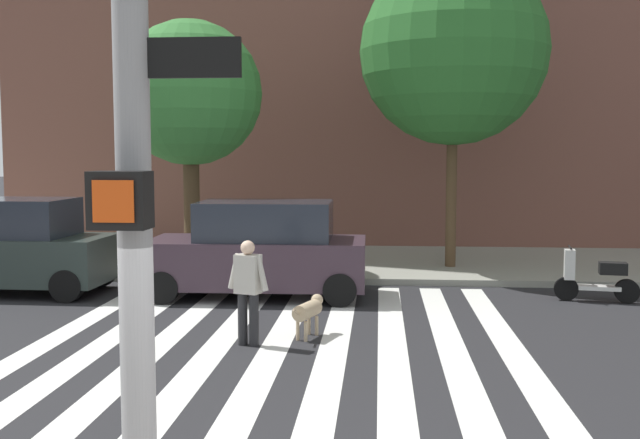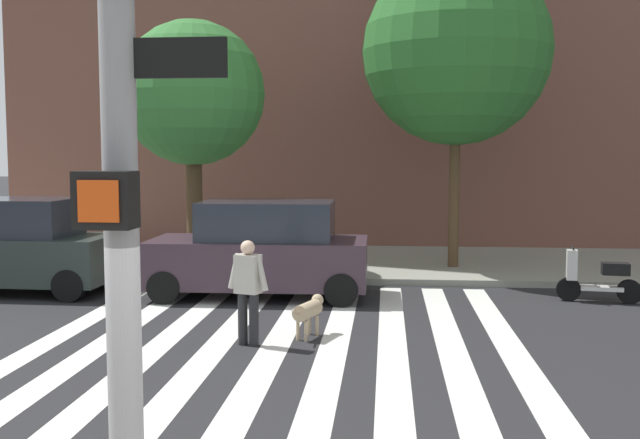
# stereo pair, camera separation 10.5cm
# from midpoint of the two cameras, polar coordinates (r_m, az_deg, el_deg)

# --- Properties ---
(ground_plane) EXTENTS (160.00, 160.00, 0.00)m
(ground_plane) POSITION_cam_midpoint_polar(r_m,az_deg,el_deg) (10.72, 0.24, -10.99)
(ground_plane) COLOR #232326
(sidewalk_far) EXTENTS (80.00, 6.00, 0.15)m
(sidewalk_far) POSITION_cam_midpoint_polar(r_m,az_deg,el_deg) (19.77, 2.29, -3.30)
(sidewalk_far) COLOR gray
(sidewalk_far) RESTS_ON ground_plane
(crosswalk_stripes) EXTENTS (7.65, 11.96, 0.01)m
(crosswalk_stripes) POSITION_cam_midpoint_polar(r_m,az_deg,el_deg) (10.81, -4.37, -10.84)
(crosswalk_stripes) COLOR silver
(crosswalk_stripes) RESTS_ON ground_plane
(traffic_light_pole) EXTENTS (0.74, 0.46, 5.80)m
(traffic_light_pole) POSITION_cam_midpoint_polar(r_m,az_deg,el_deg) (3.89, -15.27, 12.99)
(traffic_light_pole) COLOR gray
(traffic_light_pole) RESTS_ON sidewalk_near
(parked_car_near_curb) EXTENTS (4.42, 2.01, 2.01)m
(parked_car_near_curb) POSITION_cam_midpoint_polar(r_m,az_deg,el_deg) (17.12, -22.99, -2.03)
(parked_car_near_curb) COLOR #293430
(parked_car_near_curb) RESTS_ON ground_plane
(parked_car_behind_first) EXTENTS (4.48, 2.09, 1.98)m
(parked_car_behind_first) POSITION_cam_midpoint_polar(r_m,az_deg,el_deg) (15.39, -4.85, -2.37)
(parked_car_behind_first) COLOR #382933
(parked_car_behind_first) RESTS_ON ground_plane
(parked_scooter) EXTENTS (1.63, 0.56, 1.11)m
(parked_scooter) POSITION_cam_midpoint_polar(r_m,az_deg,el_deg) (15.85, 20.29, -4.25)
(parked_scooter) COLOR black
(parked_scooter) RESTS_ON ground_plane
(street_tree_nearest) EXTENTS (3.50, 3.50, 6.02)m
(street_tree_nearest) POSITION_cam_midpoint_polar(r_m,az_deg,el_deg) (18.46, -10.11, 9.46)
(street_tree_nearest) COLOR #4C3823
(street_tree_nearest) RESTS_ON sidewalk_far
(street_tree_middle) EXTENTS (4.59, 4.59, 7.59)m
(street_tree_middle) POSITION_cam_midpoint_polar(r_m,az_deg,el_deg) (18.81, 10.06, 12.59)
(street_tree_middle) COLOR #4C3823
(street_tree_middle) RESTS_ON sidewalk_far
(pedestrian_dog_walker) EXTENTS (0.69, 0.35, 1.64)m
(pedestrian_dog_walker) POSITION_cam_midpoint_polar(r_m,az_deg,el_deg) (11.53, -5.81, -5.14)
(pedestrian_dog_walker) COLOR black
(pedestrian_dog_walker) RESTS_ON ground_plane
(dog_on_leash) EXTENTS (0.48, 0.99, 0.65)m
(dog_on_leash) POSITION_cam_midpoint_polar(r_m,az_deg,el_deg) (12.08, -1.12, -6.97)
(dog_on_leash) COLOR tan
(dog_on_leash) RESTS_ON ground_plane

